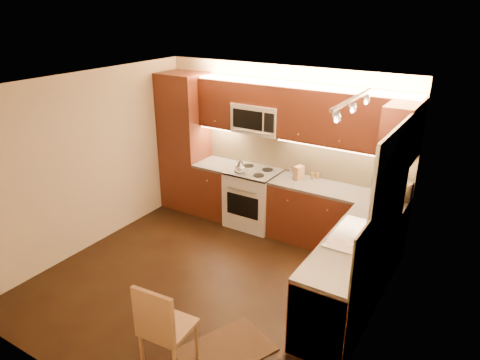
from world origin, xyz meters
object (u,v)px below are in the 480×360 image
Objects in this scene: dining_chair at (168,325)px; stove at (253,198)px; microwave at (259,118)px; kettle at (240,167)px; toaster_oven at (392,190)px; sink at (358,230)px; knife_block at (299,173)px; soap_bottle at (377,224)px.

stove is at bearing 100.75° from dining_chair.
microwave is 0.78m from kettle.
toaster_oven is 3.40m from dining_chair.
microwave is at bearing 90.00° from stove.
microwave is at bearing 74.55° from kettle.
microwave reaches higher than sink.
soap_bottle is at bearing -19.57° from knife_block.
toaster_oven is 2.13× the size of knife_block.
knife_block is (-1.34, -0.01, -0.03)m from toaster_oven.
toaster_oven is at bearing 112.90° from soap_bottle.
stove is at bearing -156.92° from toaster_oven.
toaster_oven is 1.02m from soap_bottle.
toaster_oven is at bearing 87.41° from sink.
kettle is at bearing -152.40° from toaster_oven.
knife_block is at bearing -159.34° from toaster_oven.
stove is 1.27m from microwave.
microwave is 3.72× the size of knife_block.
kettle is 3.03m from dining_chair.
stove is 0.90m from knife_block.
kettle is (-0.13, -0.18, 0.56)m from stove.
toaster_oven is (2.18, 0.28, 0.01)m from kettle.
stove is 1.07× the size of sink.
knife_block is at bearing 136.48° from sink.
soap_bottle reaches higher than dining_chair.
microwave reaches higher than stove.
stove is 2.14m from toaster_oven.
soap_bottle is 0.19× the size of dining_chair.
kettle is 0.44× the size of toaster_oven.
soap_bottle is at bearing 53.36° from dining_chair.
kettle reaches higher than dining_chair.
kettle is 0.19× the size of dining_chair.
microwave reaches higher than soap_bottle.
toaster_oven reaches higher than knife_block.
knife_block is at bearing 162.75° from soap_bottle.
dining_chair is at bearing -122.04° from sink.
microwave is at bearing -160.68° from toaster_oven.
microwave reaches higher than dining_chair.
knife_block is at bearing 24.63° from kettle.
dining_chair is (0.82, -3.15, -1.22)m from microwave.
toaster_oven is 0.44× the size of dining_chair.
kettle is 2.39m from soap_bottle.
sink is 0.26m from soap_bottle.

